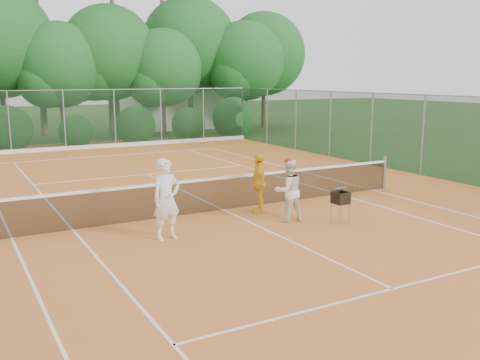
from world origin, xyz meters
name	(u,v)px	position (x,y,z in m)	size (l,w,h in m)	color
ground	(224,211)	(0.00, 0.00, 0.00)	(120.00, 120.00, 0.00)	#254819
clay_court	(224,211)	(0.00, 0.00, 0.01)	(18.00, 36.00, 0.02)	orange
club_building	(183,107)	(9.00, 24.00, 1.50)	(8.00, 5.00, 3.00)	beige
tennis_net	(224,192)	(0.00, 0.00, 0.53)	(11.97, 0.10, 1.10)	gray
player_white	(166,199)	(-2.36, -1.72, 0.95)	(0.68, 0.45, 1.86)	white
player_center_grp	(288,190)	(0.91, -1.78, 0.83)	(0.81, 0.65, 1.64)	white
player_yellow	(259,183)	(0.72, -0.65, 0.84)	(0.97, 0.40, 1.65)	yellow
ball_hopper	(341,198)	(1.95, -2.60, 0.67)	(0.36, 0.36, 0.82)	gray
stray_ball_a	(27,171)	(-3.95, 9.10, 0.05)	(0.07, 0.07, 0.07)	#D8E635
stray_ball_b	(70,156)	(-1.61, 12.52, 0.05)	(0.07, 0.07, 0.07)	#D4E234
stray_ball_c	(118,161)	(-0.07, 9.98, 0.05)	(0.07, 0.07, 0.07)	#C7E936
court_markings	(224,210)	(0.00, 0.00, 0.02)	(11.03, 23.83, 0.01)	white
fence_back	(90,119)	(0.00, 15.00, 1.52)	(18.07, 0.07, 3.00)	#19381E
tropical_treeline	(90,52)	(1.43, 20.22, 5.11)	(32.10, 8.49, 15.03)	brown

